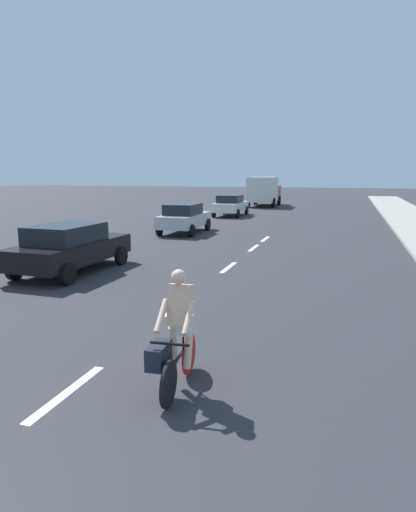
% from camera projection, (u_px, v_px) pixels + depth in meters
% --- Properties ---
extents(ground_plane, '(160.00, 160.00, 0.00)m').
position_uv_depth(ground_plane, '(267.00, 238.00, 21.97)').
color(ground_plane, '#2D2D33').
extents(lane_stripe_1, '(0.16, 1.80, 0.01)m').
position_uv_depth(lane_stripe_1, '(67.00, 392.00, 6.47)').
color(lane_stripe_1, white).
rests_on(lane_stripe_1, ground).
extents(lane_stripe_2, '(0.16, 1.80, 0.01)m').
position_uv_depth(lane_stripe_2, '(179.00, 305.00, 10.71)').
color(lane_stripe_2, white).
rests_on(lane_stripe_2, ground).
extents(lane_stripe_3, '(0.16, 1.80, 0.01)m').
position_uv_depth(lane_stripe_3, '(228.00, 267.00, 15.04)').
color(lane_stripe_3, white).
rests_on(lane_stripe_3, ground).
extents(lane_stripe_4, '(0.16, 1.80, 0.01)m').
position_uv_depth(lane_stripe_4, '(254.00, 248.00, 18.97)').
color(lane_stripe_4, white).
rests_on(lane_stripe_4, ground).
extents(lane_stripe_5, '(0.16, 1.80, 0.01)m').
position_uv_depth(lane_stripe_5, '(265.00, 239.00, 21.54)').
color(lane_stripe_5, white).
rests_on(lane_stripe_5, ground).
extents(cyclist, '(0.65, 1.71, 1.82)m').
position_uv_depth(cyclist, '(175.00, 336.00, 6.42)').
color(cyclist, black).
rests_on(cyclist, ground).
extents(parked_car_black, '(2.14, 4.52, 1.57)m').
position_uv_depth(parked_car_black, '(70.00, 247.00, 14.19)').
color(parked_car_black, black).
rests_on(parked_car_black, ground).
extents(parked_car_silver, '(2.00, 4.21, 1.57)m').
position_uv_depth(parked_car_silver, '(184.00, 217.00, 23.62)').
color(parked_car_silver, '#B7BABF').
rests_on(parked_car_silver, ground).
extents(parked_car_white, '(1.99, 4.28, 1.57)m').
position_uv_depth(parked_car_white, '(231.00, 205.00, 33.05)').
color(parked_car_white, white).
rests_on(parked_car_white, ground).
extents(delivery_truck, '(2.78, 6.29, 2.80)m').
position_uv_depth(delivery_truck, '(264.00, 191.00, 42.75)').
color(delivery_truck, maroon).
rests_on(delivery_truck, ground).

